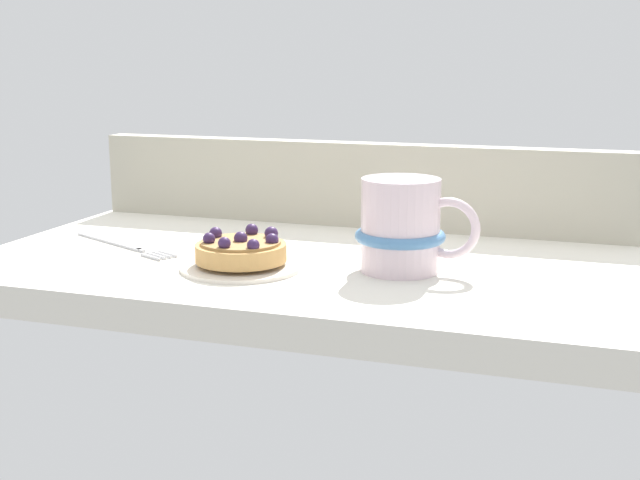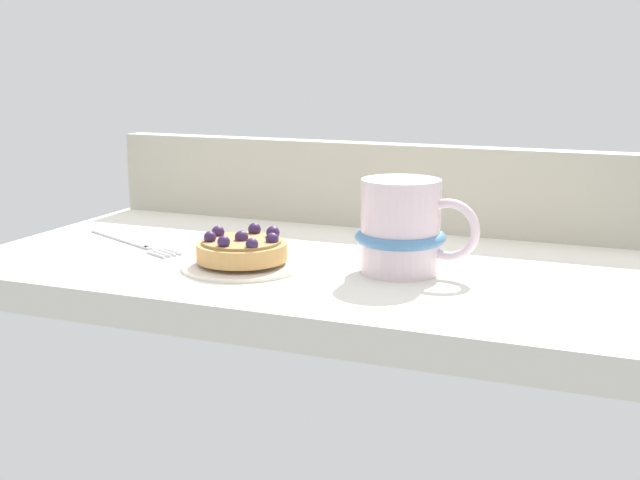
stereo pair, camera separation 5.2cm
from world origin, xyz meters
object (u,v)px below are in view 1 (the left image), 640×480
(dessert_fork, at_px, (123,244))
(raspberry_tart, at_px, (241,250))
(dessert_plate, at_px, (241,265))
(coffee_mug, at_px, (403,227))

(dessert_fork, bearing_deg, raspberry_tart, -16.47)
(dessert_plate, distance_m, raspberry_tart, 0.02)
(dessert_plate, bearing_deg, raspberry_tart, 58.54)
(dessert_plate, xyz_separation_m, dessert_fork, (-0.17, 0.05, -0.00))
(dessert_fork, bearing_deg, dessert_plate, -16.59)
(raspberry_tart, height_order, coffee_mug, coffee_mug)
(dessert_plate, xyz_separation_m, coffee_mug, (0.16, 0.04, 0.04))
(coffee_mug, bearing_deg, dessert_fork, 178.93)
(dessert_plate, xyz_separation_m, raspberry_tart, (0.00, 0.00, 0.02))
(dessert_plate, bearing_deg, dessert_fork, 163.41)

